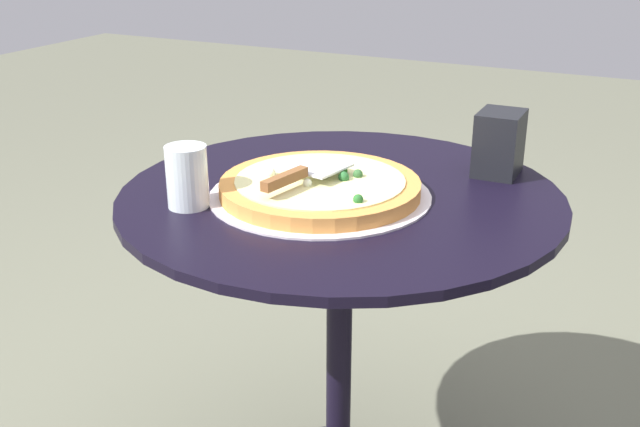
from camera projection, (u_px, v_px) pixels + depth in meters
name	position (u px, v px, depth m)	size (l,w,h in m)	color
patio_table	(340.00, 283.00, 1.51)	(0.84, 0.84, 0.73)	black
pizza_on_tray	(320.00, 188.00, 1.41)	(0.41, 0.41, 0.05)	silver
pizza_server	(302.00, 173.00, 1.37)	(0.22, 0.10, 0.02)	silver
drinking_cup	(187.00, 177.00, 1.35)	(0.07, 0.07, 0.11)	silver
napkin_dispenser	(499.00, 143.00, 1.51)	(0.10, 0.08, 0.13)	black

